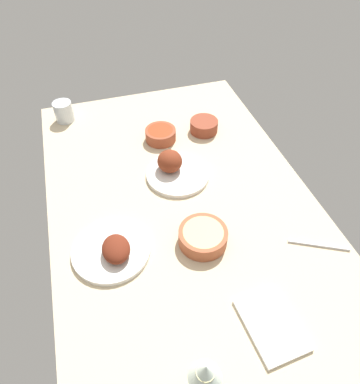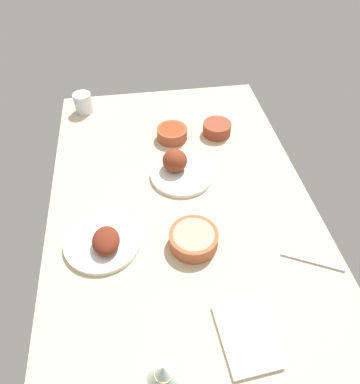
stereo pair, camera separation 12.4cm
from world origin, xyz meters
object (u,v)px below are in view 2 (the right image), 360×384
at_px(folded_napkin, 246,336).
at_px(bowl_sauce, 172,133).
at_px(plate_center_main, 104,241).
at_px(wine_glass, 164,374).
at_px(plate_far_side, 179,168).
at_px(bowl_potatoes, 217,128).
at_px(bowl_pasta, 194,238).
at_px(fork_loose, 312,262).
at_px(water_tumbler, 83,103).

bearing_deg(folded_napkin, bowl_sauce, -174.71).
xyz_separation_m(plate_center_main, wine_glass, (0.43, 0.14, 0.08)).
relative_size(plate_far_side, bowl_potatoes, 2.00).
bearing_deg(bowl_potatoes, folded_napkin, -7.47).
xyz_separation_m(plate_center_main, bowl_sauce, (-0.50, 0.28, 0.01)).
xyz_separation_m(bowl_potatoes, folded_napkin, (0.85, -0.11, -0.02)).
height_order(bowl_pasta, fork_loose, bowl_pasta).
height_order(bowl_pasta, folded_napkin, bowl_pasta).
distance_m(bowl_pasta, bowl_sauce, 0.54).
relative_size(bowl_potatoes, folded_napkin, 0.62).
height_order(plate_far_side, bowl_sauce, plate_far_side).
xyz_separation_m(bowl_potatoes, wine_glass, (0.93, -0.33, 0.07)).
distance_m(bowl_pasta, water_tumbler, 0.87).
bearing_deg(plate_center_main, bowl_potatoes, 137.00).
height_order(plate_center_main, water_tumbler, water_tumbler).
bearing_deg(folded_napkin, plate_center_main, -133.92).
bearing_deg(plate_center_main, wine_glass, 17.93).
relative_size(water_tumbler, folded_napkin, 0.46).
xyz_separation_m(bowl_potatoes, fork_loose, (0.66, 0.15, -0.02)).
bearing_deg(water_tumbler, plate_center_main, 6.49).
bearing_deg(bowl_sauce, bowl_potatoes, 91.44).
bearing_deg(water_tumbler, plate_far_side, 37.58).
height_order(wine_glass, fork_loose, wine_glass).
relative_size(bowl_pasta, folded_napkin, 0.81).
xyz_separation_m(bowl_pasta, water_tumbler, (-0.79, -0.36, 0.02)).
bearing_deg(bowl_pasta, plate_far_side, 179.80).
bearing_deg(fork_loose, water_tumbler, 154.75).
relative_size(bowl_potatoes, fork_loose, 0.62).
bearing_deg(wine_glass, water_tumbler, -169.24).
distance_m(plate_far_side, bowl_pasta, 0.32).
height_order(bowl_sauce, folded_napkin, bowl_sauce).
distance_m(plate_center_main, fork_loose, 0.63).
xyz_separation_m(bowl_sauce, water_tumbler, (-0.25, -0.36, 0.02)).
xyz_separation_m(plate_far_side, bowl_potatoes, (-0.22, 0.19, -0.00)).
bearing_deg(bowl_pasta, bowl_potatoes, 160.27).
xyz_separation_m(plate_far_side, bowl_pasta, (0.32, -0.00, -0.00)).
xyz_separation_m(plate_far_side, folded_napkin, (0.63, 0.08, -0.02)).
relative_size(wine_glass, water_tumbler, 1.62).
bearing_deg(plate_far_side, bowl_potatoes, 138.68).
xyz_separation_m(bowl_pasta, bowl_sauce, (-0.54, 0.00, -0.00)).
bearing_deg(water_tumbler, folded_napkin, 22.00).
bearing_deg(wine_glass, plate_center_main, -162.07).
xyz_separation_m(wine_glass, water_tumbler, (-1.18, -0.22, -0.06)).
relative_size(plate_far_side, wine_glass, 1.66).
bearing_deg(folded_napkin, plate_far_side, -172.57).
bearing_deg(plate_far_side, bowl_sauce, 178.98).
distance_m(water_tumbler, folded_napkin, 1.18).
bearing_deg(wine_glass, bowl_potatoes, 160.55).
distance_m(plate_center_main, bowl_sauce, 0.57).
relative_size(plate_far_side, bowl_pasta, 1.53).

